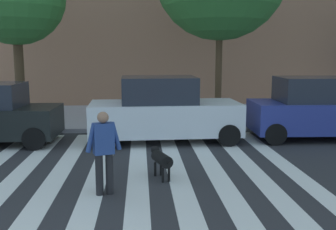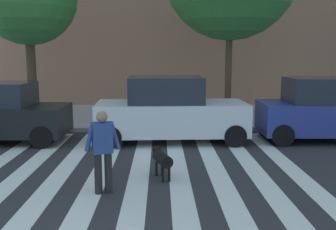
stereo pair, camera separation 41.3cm
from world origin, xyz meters
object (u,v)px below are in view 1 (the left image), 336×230
at_px(parked_car_third_in_line, 163,111).
at_px(pedestrian_dog_walker, 104,148).
at_px(parked_car_fourth_in_line, 327,109).
at_px(dog_on_leash, 161,159).

bearing_deg(parked_car_third_in_line, pedestrian_dog_walker, -107.32).
bearing_deg(parked_car_fourth_in_line, pedestrian_dog_walker, -145.50).
xyz_separation_m(parked_car_fourth_in_line, dog_on_leash, (-5.49, -3.64, -0.52)).
height_order(parked_car_third_in_line, dog_on_leash, parked_car_third_in_line).
relative_size(parked_car_fourth_in_line, dog_on_leash, 4.66).
relative_size(parked_car_third_in_line, dog_on_leash, 4.41).
bearing_deg(parked_car_fourth_in_line, parked_car_third_in_line, -179.97).
height_order(parked_car_fourth_in_line, dog_on_leash, parked_car_fourth_in_line).
distance_m(parked_car_fourth_in_line, pedestrian_dog_walker, 8.06).
height_order(pedestrian_dog_walker, dog_on_leash, pedestrian_dog_walker).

